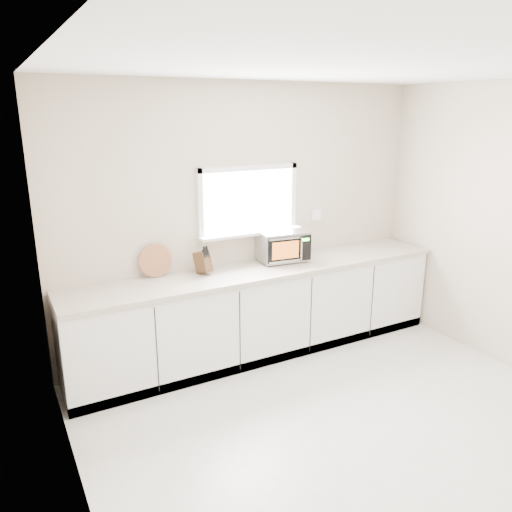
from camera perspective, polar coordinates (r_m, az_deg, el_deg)
ground at (r=4.12m, az=12.99°, el=-20.08°), size 4.00×4.00×0.00m
back_wall at (r=5.09m, az=-0.95°, el=4.32°), size 4.00×0.17×2.70m
cabinets at (r=5.12m, az=0.64°, el=-6.46°), size 3.92×0.60×0.88m
countertop at (r=4.95m, az=0.72°, el=-1.59°), size 3.92×0.64×0.04m
microwave at (r=5.16m, az=3.00°, el=1.30°), size 0.53×0.46×0.32m
knife_block at (r=4.76m, az=-6.09°, el=-0.65°), size 0.15×0.21×0.28m
cutting_board at (r=4.74m, az=-11.44°, el=-0.51°), size 0.31×0.07×0.31m
coffee_grinder at (r=5.26m, az=2.94°, el=0.85°), size 0.14×0.14×0.21m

